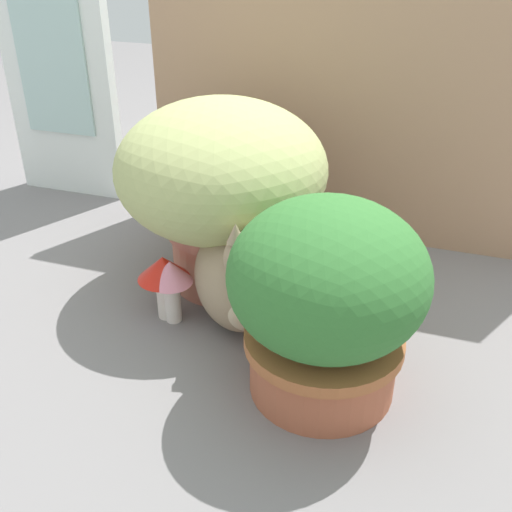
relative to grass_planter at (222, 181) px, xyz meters
The scene contains 8 objects.
ground_plane 0.35m from the grass_planter, 53.78° to the right, with size 6.00×6.00×0.00m, color slate.
cardboard_backdrop 0.45m from the grass_planter, 55.87° to the left, with size 1.17×0.03×0.79m, color tan.
window_panel_white 0.81m from the grass_planter, 151.00° to the left, with size 0.37×0.05×0.91m.
grass_planter is the anchor object (origin of this frame).
leafy_planter 0.45m from the grass_planter, 43.68° to the right, with size 0.37×0.37×0.40m.
cat 0.25m from the grass_planter, 59.89° to the right, with size 0.30×0.36×0.32m.
mushroom_ornament_red 0.26m from the grass_planter, 110.36° to the right, with size 0.12×0.12×0.16m.
mushroom_ornament_pink 0.26m from the grass_planter, 103.77° to the right, with size 0.10×0.10×0.16m.
Camera 1 is at (0.37, -1.05, 0.82)m, focal length 42.42 mm.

